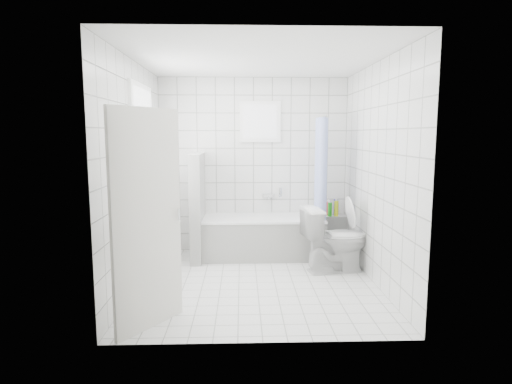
{
  "coord_description": "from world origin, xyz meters",
  "views": [
    {
      "loc": [
        -0.17,
        -4.94,
        1.76
      ],
      "look_at": [
        0.0,
        0.35,
        1.05
      ],
      "focal_mm": 30.0,
      "sensor_mm": 36.0,
      "label": 1
    }
  ],
  "objects": [
    {
      "name": "ceiling",
      "position": [
        0.0,
        0.0,
        2.6
      ],
      "size": [
        3.0,
        3.0,
        0.0
      ],
      "primitive_type": "plane",
      "rotation": [
        3.14,
        0.0,
        0.0
      ],
      "color": "white",
      "rests_on": "ground"
    },
    {
      "name": "tub_faucet",
      "position": [
        0.23,
        1.46,
        0.85
      ],
      "size": [
        0.18,
        0.06,
        0.06
      ],
      "primitive_type": "cube",
      "color": "silver",
      "rests_on": "wall_back"
    },
    {
      "name": "shower_curtain",
      "position": [
        0.93,
        0.97,
        1.1
      ],
      "size": [
        0.14,
        0.48,
        1.78
      ],
      "primitive_type": null,
      "color": "#4A62DB",
      "rests_on": "curtain_rod"
    },
    {
      "name": "wall_left",
      "position": [
        -1.4,
        0.0,
        1.3
      ],
      "size": [
        0.02,
        3.0,
        2.6
      ],
      "primitive_type": "cube",
      "color": "white",
      "rests_on": "ground"
    },
    {
      "name": "curtain_rod",
      "position": [
        0.93,
        1.1,
        2.0
      ],
      "size": [
        0.02,
        0.8,
        0.02
      ],
      "primitive_type": "cylinder",
      "rotation": [
        1.57,
        0.0,
        0.0
      ],
      "color": "silver",
      "rests_on": "wall_back"
    },
    {
      "name": "sill_bottles",
      "position": [
        -1.3,
        0.32,
        1.01
      ],
      "size": [
        0.14,
        0.55,
        0.28
      ],
      "color": "silver",
      "rests_on": "window_sill"
    },
    {
      "name": "toilet",
      "position": [
        1.03,
        0.4,
        0.43
      ],
      "size": [
        0.91,
        0.62,
        0.85
      ],
      "primitive_type": "imported",
      "rotation": [
        0.0,
        0.0,
        1.75
      ],
      "color": "white",
      "rests_on": "ground"
    },
    {
      "name": "window_left",
      "position": [
        -1.35,
        0.3,
        1.6
      ],
      "size": [
        0.01,
        0.9,
        1.4
      ],
      "primitive_type": "cube",
      "color": "white",
      "rests_on": "wall_left"
    },
    {
      "name": "tiled_ledge",
      "position": [
        1.2,
        1.38,
        0.28
      ],
      "size": [
        0.4,
        0.24,
        0.55
      ],
      "primitive_type": "cube",
      "color": "white",
      "rests_on": "ground"
    },
    {
      "name": "bathtub",
      "position": [
        0.13,
        1.13,
        0.29
      ],
      "size": [
        1.73,
        0.77,
        0.58
      ],
      "color": "white",
      "rests_on": "ground"
    },
    {
      "name": "wall_right",
      "position": [
        1.4,
        0.0,
        1.3
      ],
      "size": [
        0.02,
        3.0,
        2.6
      ],
      "primitive_type": "cube",
      "color": "white",
      "rests_on": "ground"
    },
    {
      "name": "window_sill",
      "position": [
        -1.31,
        0.3,
        0.86
      ],
      "size": [
        0.18,
        1.02,
        0.08
      ],
      "primitive_type": "cube",
      "color": "white",
      "rests_on": "wall_left"
    },
    {
      "name": "window_back",
      "position": [
        0.1,
        1.46,
        1.95
      ],
      "size": [
        0.5,
        0.01,
        0.5
      ],
      "primitive_type": "cube",
      "color": "white",
      "rests_on": "wall_back"
    },
    {
      "name": "partition_wall",
      "position": [
        -0.8,
        1.07,
        0.75
      ],
      "size": [
        0.15,
        0.85,
        1.5
      ],
      "primitive_type": "cube",
      "color": "white",
      "rests_on": "ground"
    },
    {
      "name": "wall_back",
      "position": [
        0.0,
        1.5,
        1.3
      ],
      "size": [
        2.8,
        0.02,
        2.6
      ],
      "primitive_type": "cube",
      "color": "white",
      "rests_on": "ground"
    },
    {
      "name": "ledge_bottles",
      "position": [
        1.19,
        1.35,
        0.66
      ],
      "size": [
        0.17,
        0.16,
        0.24
      ],
      "color": "red",
      "rests_on": "tiled_ledge"
    },
    {
      "name": "wall_front",
      "position": [
        0.0,
        -1.5,
        1.3
      ],
      "size": [
        2.8,
        0.02,
        2.6
      ],
      "primitive_type": "cube",
      "color": "white",
      "rests_on": "ground"
    },
    {
      "name": "door",
      "position": [
        -1.02,
        -1.15,
        1.0
      ],
      "size": [
        0.49,
        0.68,
        2.0
      ],
      "primitive_type": "cube",
      "rotation": [
        0.0,
        0.0,
        -0.61
      ],
      "color": "silver",
      "rests_on": "ground"
    },
    {
      "name": "ground",
      "position": [
        0.0,
        0.0,
        0.0
      ],
      "size": [
        3.0,
        3.0,
        0.0
      ],
      "primitive_type": "plane",
      "color": "white",
      "rests_on": "ground"
    }
  ]
}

